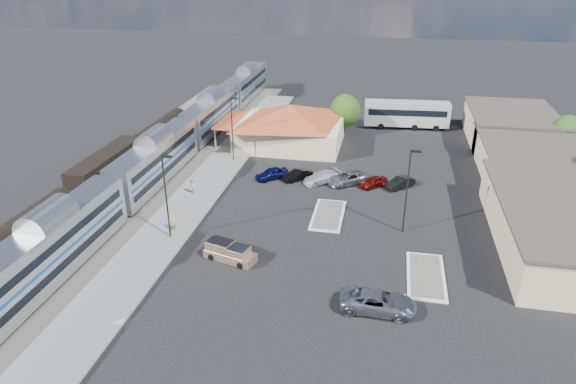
% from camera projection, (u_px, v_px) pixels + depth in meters
% --- Properties ---
extents(ground, '(280.00, 280.00, 0.00)m').
position_uv_depth(ground, '(289.00, 221.00, 55.19)').
color(ground, black).
rests_on(ground, ground).
extents(railbed, '(16.00, 100.00, 0.12)m').
position_uv_depth(railbed, '(141.00, 177.00, 66.00)').
color(railbed, '#4C4944').
rests_on(railbed, ground).
extents(platform, '(5.50, 92.00, 0.18)m').
position_uv_depth(platform, '(202.00, 188.00, 62.62)').
color(platform, gray).
rests_on(platform, ground).
extents(passenger_train, '(3.00, 104.00, 5.55)m').
position_uv_depth(passenger_train, '(156.00, 162.00, 63.18)').
color(passenger_train, silver).
rests_on(passenger_train, ground).
extents(freight_cars, '(2.80, 46.00, 4.00)m').
position_uv_depth(freight_cars, '(107.00, 169.00, 63.43)').
color(freight_cars, black).
rests_on(freight_cars, ground).
extents(station_depot, '(18.35, 12.24, 6.20)m').
position_uv_depth(station_depot, '(290.00, 125.00, 76.05)').
color(station_depot, beige).
rests_on(station_depot, ground).
extents(buildings_east, '(14.40, 51.40, 4.80)m').
position_uv_depth(buildings_east, '(539.00, 171.00, 61.99)').
color(buildings_east, '#C6B28C').
rests_on(buildings_east, ground).
extents(traffic_island_south, '(3.30, 7.50, 0.21)m').
position_uv_depth(traffic_island_south, '(328.00, 215.00, 56.21)').
color(traffic_island_south, silver).
rests_on(traffic_island_south, ground).
extents(traffic_island_north, '(3.30, 7.50, 0.21)m').
position_uv_depth(traffic_island_north, '(426.00, 276.00, 45.54)').
color(traffic_island_north, silver).
rests_on(traffic_island_north, ground).
extents(lamp_plat_s, '(1.08, 0.25, 9.00)m').
position_uv_depth(lamp_plat_s, '(166.00, 190.00, 49.54)').
color(lamp_plat_s, black).
rests_on(lamp_plat_s, ground).
extents(lamp_plat_n, '(1.08, 0.25, 9.00)m').
position_uv_depth(lamp_plat_n, '(233.00, 124.00, 69.13)').
color(lamp_plat_n, black).
rests_on(lamp_plat_n, ground).
extents(lamp_lot, '(1.08, 0.25, 9.00)m').
position_uv_depth(lamp_lot, '(409.00, 184.00, 50.81)').
color(lamp_lot, black).
rests_on(lamp_lot, ground).
extents(tree_east_c, '(4.41, 4.41, 6.21)m').
position_uv_depth(tree_east_c, '(567.00, 132.00, 70.74)').
color(tree_east_c, '#382314').
rests_on(tree_east_c, ground).
extents(tree_depot, '(4.71, 4.71, 6.63)m').
position_uv_depth(tree_depot, '(345.00, 111.00, 79.68)').
color(tree_depot, '#382314').
rests_on(tree_depot, ground).
extents(pickup_truck, '(5.26, 3.07, 1.71)m').
position_uv_depth(pickup_truck, '(230.00, 253.00, 47.74)').
color(pickup_truck, tan).
rests_on(pickup_truck, ground).
extents(suv, '(6.15, 2.94, 1.69)m').
position_uv_depth(suv, '(378.00, 302.00, 40.89)').
color(suv, gray).
rests_on(suv, ground).
extents(coach_bus, '(13.79, 4.01, 4.36)m').
position_uv_depth(coach_bus, '(407.00, 113.00, 83.96)').
color(coach_bus, silver).
rests_on(coach_bus, ground).
extents(person_a, '(0.66, 0.79, 1.87)m').
position_uv_depth(person_a, '(174.00, 223.00, 52.44)').
color(person_a, '#BFCB3F').
rests_on(person_a, platform).
extents(person_b, '(1.03, 1.13, 1.89)m').
position_uv_depth(person_b, '(192.00, 186.00, 60.79)').
color(person_b, white).
rests_on(person_b, platform).
extents(parked_car_a, '(4.40, 4.15, 1.47)m').
position_uv_depth(parked_car_a, '(272.00, 173.00, 65.29)').
color(parked_car_a, '#0D0F41').
rests_on(parked_car_a, ground).
extents(parked_car_b, '(3.88, 3.85, 1.33)m').
position_uv_depth(parked_car_b, '(297.00, 175.00, 65.02)').
color(parked_car_b, black).
rests_on(parked_car_b, ground).
extents(parked_car_c, '(5.09, 4.70, 1.43)m').
position_uv_depth(parked_car_c, '(322.00, 177.00, 64.16)').
color(parked_car_c, white).
rests_on(parked_car_c, ground).
extents(parked_car_d, '(5.78, 5.30, 1.50)m').
position_uv_depth(parked_car_d, '(348.00, 178.00, 63.85)').
color(parked_car_d, gray).
rests_on(parked_car_d, ground).
extents(parked_car_e, '(3.81, 3.72, 1.30)m').
position_uv_depth(parked_car_e, '(373.00, 182.00, 63.06)').
color(parked_car_e, maroon).
rests_on(parked_car_e, ground).
extents(parked_car_f, '(3.88, 3.87, 1.34)m').
position_uv_depth(parked_car_f, '(400.00, 183.00, 62.75)').
color(parked_car_f, black).
rests_on(parked_car_f, ground).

